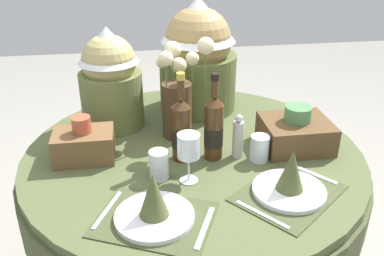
# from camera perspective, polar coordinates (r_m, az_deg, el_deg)

# --- Properties ---
(dining_table) EXTENTS (1.33, 1.33, 0.75)m
(dining_table) POSITION_cam_1_polar(r_m,az_deg,el_deg) (1.70, 0.16, -6.90)
(dining_table) COLOR #4C5633
(dining_table) RESTS_ON ground
(place_setting_left) EXTENTS (0.42, 0.38, 0.16)m
(place_setting_left) POSITION_cam_1_polar(r_m,az_deg,el_deg) (1.26, -5.21, -10.70)
(place_setting_left) COLOR #41492B
(place_setting_left) RESTS_ON dining_table
(place_setting_right) EXTENTS (0.43, 0.42, 0.16)m
(place_setting_right) POSITION_cam_1_polar(r_m,az_deg,el_deg) (1.39, 13.25, -7.14)
(place_setting_right) COLOR #41492B
(place_setting_right) RESTS_ON dining_table
(flower_vase) EXTENTS (0.21, 0.21, 0.42)m
(flower_vase) POSITION_cam_1_polar(r_m,az_deg,el_deg) (1.67, -1.94, 4.58)
(flower_vase) COLOR #47331E
(flower_vase) RESTS_ON dining_table
(wine_bottle_left) EXTENTS (0.07, 0.07, 0.33)m
(wine_bottle_left) POSITION_cam_1_polar(r_m,az_deg,el_deg) (1.52, 3.00, 0.05)
(wine_bottle_left) COLOR #422814
(wine_bottle_left) RESTS_ON dining_table
(wine_bottle_centre) EXTENTS (0.07, 0.07, 0.34)m
(wine_bottle_centre) POSITION_cam_1_polar(r_m,az_deg,el_deg) (1.51, -1.48, -0.16)
(wine_bottle_centre) COLOR #422814
(wine_bottle_centre) RESTS_ON dining_table
(wine_glass_left) EXTENTS (0.08, 0.08, 0.18)m
(wine_glass_left) POSITION_cam_1_polar(r_m,az_deg,el_deg) (1.38, -0.47, -2.65)
(wine_glass_left) COLOR silver
(wine_glass_left) RESTS_ON dining_table
(tumbler_near_left) EXTENTS (0.07, 0.07, 0.10)m
(tumbler_near_left) POSITION_cam_1_polar(r_m,az_deg,el_deg) (1.44, -4.55, -5.04)
(tumbler_near_left) COLOR silver
(tumbler_near_left) RESTS_ON dining_table
(tumbler_near_right) EXTENTS (0.07, 0.07, 0.10)m
(tumbler_near_right) POSITION_cam_1_polar(r_m,az_deg,el_deg) (1.56, 9.23, -2.74)
(tumbler_near_right) COLOR silver
(tumbler_near_right) RESTS_ON dining_table
(pepper_mill) EXTENTS (0.04, 0.04, 0.17)m
(pepper_mill) POSITION_cam_1_polar(r_m,az_deg,el_deg) (1.56, 6.31, -1.32)
(pepper_mill) COLOR #B7B2AD
(pepper_mill) RESTS_ON dining_table
(gift_tub_back_left) EXTENTS (0.26, 0.26, 0.43)m
(gift_tub_back_left) POSITION_cam_1_polar(r_m,az_deg,el_deg) (1.77, -11.14, 7.14)
(gift_tub_back_left) COLOR olive
(gift_tub_back_left) RESTS_ON dining_table
(gift_tub_back_centre) EXTENTS (0.35, 0.35, 0.51)m
(gift_tub_back_centre) POSITION_cam_1_polar(r_m,az_deg,el_deg) (1.91, 0.82, 10.37)
(gift_tub_back_centre) COLOR #566033
(gift_tub_back_centre) RESTS_ON dining_table
(woven_basket_side_left) EXTENTS (0.22, 0.15, 0.17)m
(woven_basket_side_left) POSITION_cam_1_polar(r_m,az_deg,el_deg) (1.59, -14.56, -2.17)
(woven_basket_side_left) COLOR brown
(woven_basket_side_left) RESTS_ON dining_table
(woven_basket_side_right) EXTENTS (0.26, 0.23, 0.17)m
(woven_basket_side_right) POSITION_cam_1_polar(r_m,az_deg,el_deg) (1.68, 13.97, -0.52)
(woven_basket_side_right) COLOR brown
(woven_basket_side_right) RESTS_ON dining_table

